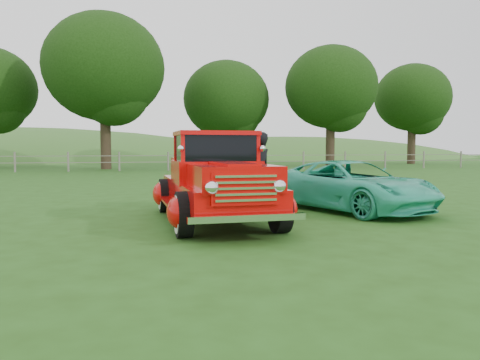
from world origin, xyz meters
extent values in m
plane|color=#234913|center=(0.00, 0.00, 0.00)|extent=(140.00, 140.00, 0.00)
ellipsoid|color=#3E6A27|center=(-18.00, 58.00, -4.95)|extent=(84.00, 60.00, 18.00)
ellipsoid|color=#3E6A27|center=(20.00, 62.00, -3.85)|extent=(72.00, 52.00, 14.00)
cube|color=slate|center=(0.00, 22.00, 0.55)|extent=(48.00, 0.04, 0.04)
cube|color=slate|center=(0.00, 22.00, 0.95)|extent=(48.00, 0.04, 0.04)
cylinder|color=#312118|center=(-4.00, 25.00, 2.42)|extent=(0.70, 0.70, 4.84)
ellipsoid|color=black|center=(-4.00, 25.00, 6.82)|extent=(8.00, 8.00, 7.20)
cylinder|color=#312118|center=(5.00, 29.00, 1.87)|extent=(0.70, 0.70, 3.74)
ellipsoid|color=black|center=(5.00, 29.00, 5.27)|extent=(6.80, 6.80, 6.12)
cylinder|color=#312118|center=(13.00, 27.00, 2.20)|extent=(0.70, 0.70, 4.40)
ellipsoid|color=black|center=(13.00, 27.00, 6.20)|extent=(7.20, 7.20, 6.48)
cylinder|color=#312118|center=(22.00, 30.00, 2.09)|extent=(0.70, 0.70, 4.18)
ellipsoid|color=black|center=(22.00, 30.00, 5.89)|extent=(6.60, 6.60, 5.94)
cylinder|color=black|center=(-0.98, -0.25, 0.38)|extent=(0.28, 0.77, 0.76)
cylinder|color=black|center=(0.68, -0.17, 0.38)|extent=(0.28, 0.77, 0.76)
cylinder|color=black|center=(-1.13, 2.84, 0.38)|extent=(0.28, 0.77, 0.76)
cylinder|color=black|center=(0.53, 2.92, 0.38)|extent=(0.28, 0.77, 0.76)
cube|color=#C40806|center=(-0.23, 1.33, 0.58)|extent=(1.78, 4.68, 0.44)
ellipsoid|color=#C40806|center=(-1.05, -0.26, 0.42)|extent=(0.45, 0.77, 0.54)
ellipsoid|color=#C40806|center=(0.75, -0.17, 0.42)|extent=(0.45, 0.77, 0.54)
ellipsoid|color=#C40806|center=(-1.20, 2.84, 0.42)|extent=(0.45, 0.77, 0.54)
ellipsoid|color=#C40806|center=(0.60, 2.93, 0.42)|extent=(0.45, 0.77, 0.54)
cube|color=#C40806|center=(-0.15, -0.21, 0.97)|extent=(1.41, 1.66, 0.42)
cube|color=#C40806|center=(-0.22, 1.23, 0.99)|extent=(1.66, 1.43, 0.44)
cube|color=black|center=(-0.22, 1.23, 1.46)|extent=(1.50, 1.19, 0.50)
cube|color=#C40806|center=(-0.22, 1.23, 1.74)|extent=(1.58, 1.29, 0.08)
cube|color=#C40806|center=(-0.29, 2.68, 0.95)|extent=(1.27, 2.01, 0.45)
cube|color=white|center=(-0.11, -1.02, 0.85)|extent=(1.07, 0.15, 0.50)
cube|color=white|center=(-0.10, -1.12, 0.42)|extent=(1.81, 0.19, 0.10)
cube|color=white|center=(-0.34, 3.75, 0.42)|extent=(1.71, 0.18, 0.10)
imported|color=#30C09A|center=(3.11, 2.19, 0.58)|extent=(3.31, 4.61, 1.17)
imported|color=black|center=(0.93, 2.29, 0.90)|extent=(0.79, 0.73, 1.81)
camera|label=1|loc=(-1.63, -7.83, 1.47)|focal=35.00mm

